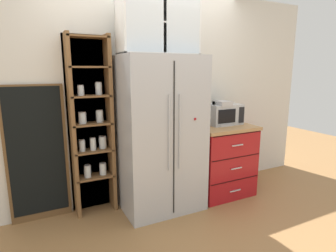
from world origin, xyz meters
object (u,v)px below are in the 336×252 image
refrigerator (160,134)px  bottle_green (219,115)px  coffee_maker (221,113)px  chalkboard_menu (37,154)px  bottle_clear (218,116)px  mug_charcoal (203,124)px  microwave (223,114)px

refrigerator → bottle_green: refrigerator is taller
coffee_maker → refrigerator: bearing=-178.9°
bottle_green → chalkboard_menu: chalkboard_menu is taller
refrigerator → bottle_clear: size_ratio=6.72×
coffee_maker → bottle_green: coffee_maker is taller
bottle_green → bottle_clear: size_ratio=1.04×
coffee_maker → mug_charcoal: bearing=-173.6°
mug_charcoal → chalkboard_menu: chalkboard_menu is taller
microwave → bottle_green: bottle_green is taller
refrigerator → microwave: refrigerator is taller
microwave → chalkboard_menu: size_ratio=0.30×
refrigerator → chalkboard_menu: bearing=166.3°
microwave → coffee_maker: size_ratio=1.42×
coffee_maker → mug_charcoal: (-0.30, -0.03, -0.11)m
refrigerator → bottle_clear: (0.86, 0.07, 0.14)m
mug_charcoal → chalkboard_menu: (-1.83, 0.33, -0.22)m
refrigerator → bottle_green: 0.87m
microwave → coffee_maker: coffee_maker is taller
coffee_maker → mug_charcoal: 0.32m
coffee_maker → bottle_green: (0.00, 0.03, -0.04)m
coffee_maker → microwave: bearing=34.0°
bottle_clear → bottle_green: bearing=-90.0°
microwave → coffee_maker: (-0.06, -0.04, 0.03)m
refrigerator → bottle_clear: 0.87m
microwave → bottle_clear: 0.07m
refrigerator → mug_charcoal: bearing=-1.7°
mug_charcoal → bottle_clear: bottle_clear is taller
bottle_green → mug_charcoal: bearing=-168.2°
bottle_clear → chalkboard_menu: bearing=173.6°
mug_charcoal → bottle_green: size_ratio=0.39×
coffee_maker → bottle_clear: (0.00, 0.06, -0.04)m
refrigerator → bottle_clear: refrigerator is taller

